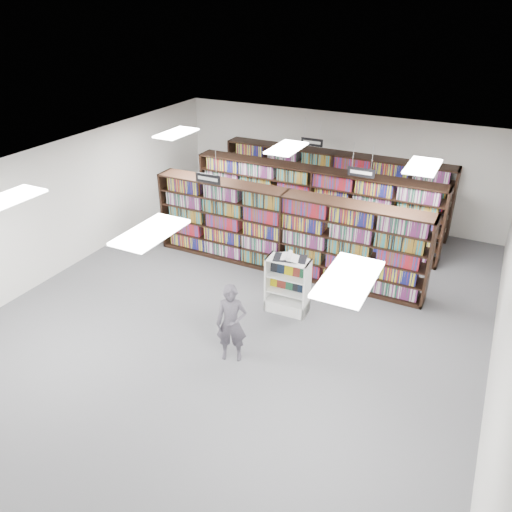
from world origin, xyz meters
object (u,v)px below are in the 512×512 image
at_px(bookshelf_row_near, 284,232).
at_px(open_book, 290,257).
at_px(endcap_display, 288,292).
at_px(shopper, 232,324).

xyz_separation_m(bookshelf_row_near, open_book, (0.83, -1.60, 0.27)).
height_order(bookshelf_row_near, endcap_display, bookshelf_row_near).
bearing_deg(open_book, endcap_display, -142.08).
xyz_separation_m(bookshelf_row_near, shopper, (0.52, -3.61, -0.25)).
bearing_deg(endcap_display, bookshelf_row_near, 114.67).
relative_size(bookshelf_row_near, endcap_display, 5.41).
distance_m(bookshelf_row_near, shopper, 3.65).
relative_size(endcap_display, open_book, 1.67).
bearing_deg(shopper, bookshelf_row_near, 77.45).
height_order(open_book, shopper, shopper).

